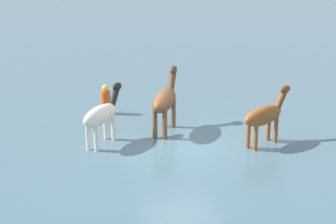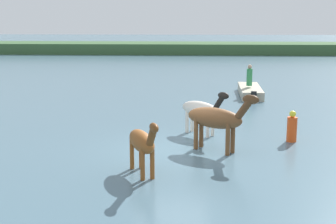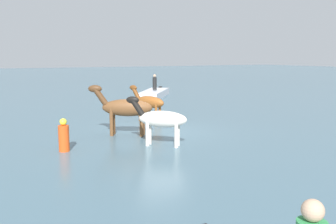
% 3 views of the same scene
% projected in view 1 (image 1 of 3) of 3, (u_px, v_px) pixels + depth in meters
% --- Properties ---
extents(ground_plane, '(183.93, 183.93, 0.00)m').
position_uv_depth(ground_plane, '(181.00, 146.00, 15.21)').
color(ground_plane, '#476675').
extents(horse_dark_mare, '(1.21, 2.20, 1.75)m').
position_uv_depth(horse_dark_mare, '(265.00, 115.00, 15.07)').
color(horse_dark_mare, brown).
rests_on(horse_dark_mare, ground_plane).
extents(horse_dun_straggler, '(1.91, 1.82, 1.78)m').
position_uv_depth(horse_dun_straggler, '(102.00, 115.00, 15.10)').
color(horse_dun_straggler, silver).
rests_on(horse_dun_straggler, ground_plane).
extents(horse_mid_herd, '(2.42, 1.82, 2.06)m').
position_uv_depth(horse_mid_herd, '(165.00, 100.00, 16.22)').
color(horse_mid_herd, brown).
rests_on(horse_mid_herd, ground_plane).
extents(buoy_channel_marker, '(0.36, 0.36, 1.14)m').
position_uv_depth(buoy_channel_marker, '(106.00, 101.00, 18.45)').
color(buoy_channel_marker, '#E54C19').
rests_on(buoy_channel_marker, ground_plane).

